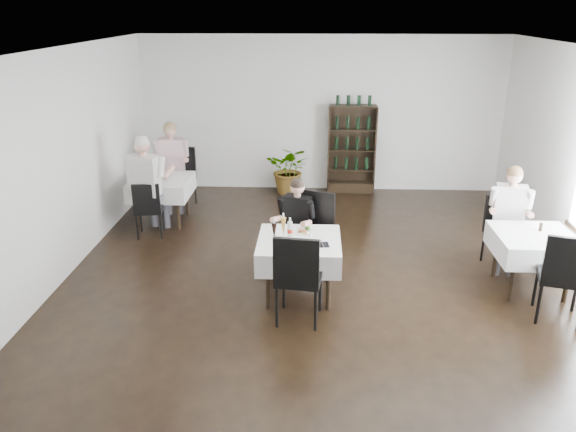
% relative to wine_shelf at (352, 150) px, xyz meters
% --- Properties ---
extents(room_shell, '(9.00, 9.00, 9.00)m').
position_rel_wine_shelf_xyz_m(room_shell, '(-0.60, -4.31, 0.65)').
color(room_shell, black).
rests_on(room_shell, ground).
extents(wine_shelf, '(0.90, 0.28, 1.75)m').
position_rel_wine_shelf_xyz_m(wine_shelf, '(0.00, 0.00, 0.00)').
color(wine_shelf, black).
rests_on(wine_shelf, ground).
extents(main_table, '(1.03, 1.03, 0.77)m').
position_rel_wine_shelf_xyz_m(main_table, '(-0.90, -4.31, -0.23)').
color(main_table, black).
rests_on(main_table, ground).
extents(left_table, '(0.98, 0.98, 0.77)m').
position_rel_wine_shelf_xyz_m(left_table, '(-3.30, -1.81, -0.23)').
color(left_table, black).
rests_on(left_table, ground).
extents(right_table, '(0.98, 0.98, 0.77)m').
position_rel_wine_shelf_xyz_m(right_table, '(2.10, -4.01, -0.23)').
color(right_table, black).
rests_on(right_table, ground).
extents(potted_tree, '(0.98, 0.88, 0.95)m').
position_rel_wine_shelf_xyz_m(potted_tree, '(-1.20, -0.11, -0.37)').
color(potted_tree, '#285F20').
rests_on(potted_tree, ground).
extents(main_chair_far, '(0.69, 0.70, 1.16)m').
position_rel_wine_shelf_xyz_m(main_chair_far, '(-0.74, -3.69, -0.19)').
color(main_chair_far, black).
rests_on(main_chair_far, ground).
extents(main_chair_near, '(0.58, 0.58, 1.13)m').
position_rel_wine_shelf_xyz_m(main_chair_near, '(-0.89, -5.01, -0.20)').
color(main_chair_near, black).
rests_on(main_chair_near, ground).
extents(left_chair_far, '(0.55, 0.56, 1.08)m').
position_rel_wine_shelf_xyz_m(left_chair_far, '(-3.17, -0.96, -0.23)').
color(left_chair_far, black).
rests_on(left_chair_far, ground).
extents(left_chair_near, '(0.48, 0.48, 0.92)m').
position_rel_wine_shelf_xyz_m(left_chair_near, '(-3.34, -2.52, -0.32)').
color(left_chair_near, black).
rests_on(left_chair_near, ground).
extents(right_chair_far, '(0.51, 0.52, 1.01)m').
position_rel_wine_shelf_xyz_m(right_chair_far, '(1.95, -3.27, -0.27)').
color(right_chair_far, black).
rests_on(right_chair_far, ground).
extents(right_chair_near, '(0.63, 0.64, 1.13)m').
position_rel_wine_shelf_xyz_m(right_chair_near, '(2.15, -4.83, -0.20)').
color(right_chair_near, black).
rests_on(right_chair_near, ground).
extents(diner_main, '(0.58, 0.61, 1.35)m').
position_rel_wine_shelf_xyz_m(diner_main, '(-0.97, -3.64, -0.07)').
color(diner_main, '#403F47').
rests_on(diner_main, ground).
extents(diner_left_far, '(0.65, 0.68, 1.58)m').
position_rel_wine_shelf_xyz_m(diner_left_far, '(-3.27, -1.14, 0.07)').
color(diner_left_far, '#403F47').
rests_on(diner_left_far, ground).
extents(diner_left_near, '(0.67, 0.70, 1.65)m').
position_rel_wine_shelf_xyz_m(diner_left_near, '(-3.35, -2.38, 0.11)').
color(diner_left_near, '#403F47').
rests_on(diner_left_near, ground).
extents(diner_right_far, '(0.61, 0.65, 1.47)m').
position_rel_wine_shelf_xyz_m(diner_right_far, '(1.98, -3.36, 0.01)').
color(diner_right_far, '#403F47').
rests_on(diner_right_far, ground).
extents(plate_far, '(0.27, 0.27, 0.07)m').
position_rel_wine_shelf_xyz_m(plate_far, '(-0.84, -4.09, -0.06)').
color(plate_far, white).
rests_on(plate_far, main_table).
extents(plate_near, '(0.30, 0.30, 0.08)m').
position_rel_wine_shelf_xyz_m(plate_near, '(-0.94, -4.54, -0.06)').
color(plate_near, white).
rests_on(plate_near, main_table).
extents(pilsner_dark, '(0.07, 0.07, 0.29)m').
position_rel_wine_shelf_xyz_m(pilsner_dark, '(-1.21, -4.36, 0.04)').
color(pilsner_dark, black).
rests_on(pilsner_dark, main_table).
extents(pilsner_lager, '(0.07, 0.07, 0.31)m').
position_rel_wine_shelf_xyz_m(pilsner_lager, '(-1.10, -4.21, 0.05)').
color(pilsner_lager, '#BC8930').
rests_on(pilsner_lager, main_table).
extents(coke_bottle, '(0.07, 0.07, 0.27)m').
position_rel_wine_shelf_xyz_m(coke_bottle, '(-1.02, -4.26, 0.03)').
color(coke_bottle, silver).
rests_on(coke_bottle, main_table).
extents(napkin_cutlery, '(0.22, 0.23, 0.02)m').
position_rel_wine_shelf_xyz_m(napkin_cutlery, '(-0.64, -4.48, -0.07)').
color(napkin_cutlery, black).
rests_on(napkin_cutlery, main_table).
extents(pepper_mill, '(0.06, 0.06, 0.11)m').
position_rel_wine_shelf_xyz_m(pepper_mill, '(2.20, -3.89, -0.02)').
color(pepper_mill, black).
rests_on(pepper_mill, right_table).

